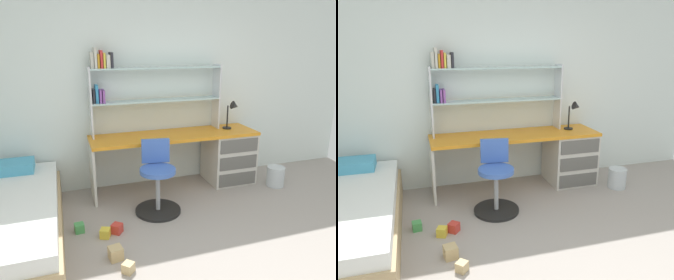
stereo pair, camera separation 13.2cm
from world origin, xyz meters
The scene contains 12 objects.
room_shell centered at (-1.21, 1.21, 1.39)m, with size 5.86×5.70×2.79m.
desk centered at (0.66, 2.04, 0.41)m, with size 2.17×0.58×0.74m.
bookshelf_hutch centered at (-0.32, 2.21, 1.36)m, with size 1.69×0.22×1.07m.
desk_lamp centered at (0.90, 2.05, 0.99)m, with size 0.20×0.16×0.38m.
swivel_chair centered at (-0.33, 1.49, 0.33)m, with size 0.52×0.52×0.81m.
bed_platform centered at (-1.89, 1.31, 0.22)m, with size 1.03×2.06×0.57m.
waste_bin centered at (1.38, 1.65, 0.13)m, with size 0.23×0.23×0.27m, color silver.
toy_block_natural_0 centered at (-0.94, 0.75, 0.06)m, with size 0.12×0.12×0.12m, color tan.
toy_block_green_1 centered at (-1.22, 1.30, 0.05)m, with size 0.09×0.09×0.09m, color #479E51.
toy_block_red_3 centered at (-0.86, 1.17, 0.05)m, with size 0.10×0.10×0.10m, color red.
toy_block_yellow_4 centered at (-0.98, 1.12, 0.05)m, with size 0.09×0.09×0.09m, color gold.
toy_block_natural_5 centered at (-0.87, 0.54, 0.04)m, with size 0.09×0.09×0.09m, color tan.
Camera 1 is at (-1.30, -1.79, 1.85)m, focal length 35.16 mm.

